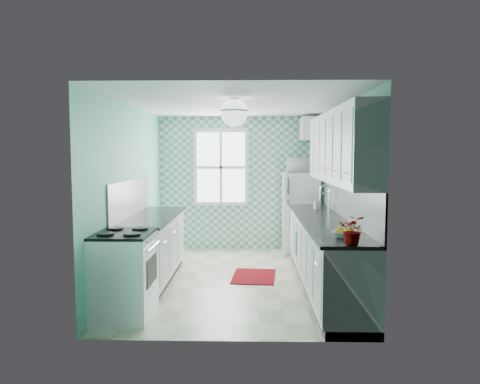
{
  "coord_description": "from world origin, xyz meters",
  "views": [
    {
      "loc": [
        0.2,
        -6.6,
        1.83
      ],
      "look_at": [
        0.05,
        0.25,
        1.25
      ],
      "focal_mm": 35.0,
      "sensor_mm": 36.0,
      "label": 1
    }
  ],
  "objects_px": {
    "stove": "(124,273)",
    "sink": "(316,212)",
    "ceiling_light": "(234,112)",
    "fruit_bowl": "(345,234)",
    "fridge": "(300,213)",
    "potted_plant": "(353,230)",
    "microwave": "(301,165)"
  },
  "relations": [
    {
      "from": "ceiling_light",
      "to": "potted_plant",
      "type": "height_order",
      "value": "ceiling_light"
    },
    {
      "from": "sink",
      "to": "fruit_bowl",
      "type": "bearing_deg",
      "value": -88.46
    },
    {
      "from": "fridge",
      "to": "fruit_bowl",
      "type": "bearing_deg",
      "value": -88.45
    },
    {
      "from": "stove",
      "to": "microwave",
      "type": "bearing_deg",
      "value": 59.01
    },
    {
      "from": "fruit_bowl",
      "to": "fridge",
      "type": "bearing_deg",
      "value": 91.47
    },
    {
      "from": "sink",
      "to": "microwave",
      "type": "distance_m",
      "value": 1.52
    },
    {
      "from": "fruit_bowl",
      "to": "microwave",
      "type": "height_order",
      "value": "microwave"
    },
    {
      "from": "fruit_bowl",
      "to": "microwave",
      "type": "bearing_deg",
      "value": 91.46
    },
    {
      "from": "sink",
      "to": "potted_plant",
      "type": "relative_size",
      "value": 1.93
    },
    {
      "from": "ceiling_light",
      "to": "sink",
      "type": "bearing_deg",
      "value": 46.25
    },
    {
      "from": "fridge",
      "to": "ceiling_light",
      "type": "bearing_deg",
      "value": -112.89
    },
    {
      "from": "stove",
      "to": "sink",
      "type": "distance_m",
      "value": 3.15
    },
    {
      "from": "ceiling_light",
      "to": "sink",
      "type": "relative_size",
      "value": 0.62
    },
    {
      "from": "stove",
      "to": "ceiling_light",
      "type": "bearing_deg",
      "value": 35.02
    },
    {
      "from": "stove",
      "to": "microwave",
      "type": "xyz_separation_m",
      "value": [
        2.31,
        3.35,
        1.12
      ]
    },
    {
      "from": "sink",
      "to": "stove",
      "type": "bearing_deg",
      "value": -138.71
    },
    {
      "from": "sink",
      "to": "fruit_bowl",
      "type": "height_order",
      "value": "sink"
    },
    {
      "from": "fridge",
      "to": "sink",
      "type": "height_order",
      "value": "fridge"
    },
    {
      "from": "ceiling_light",
      "to": "fruit_bowl",
      "type": "xyz_separation_m",
      "value": [
        1.2,
        -0.91,
        -1.35
      ]
    },
    {
      "from": "sink",
      "to": "microwave",
      "type": "bearing_deg",
      "value": 95.57
    },
    {
      "from": "fridge",
      "to": "fruit_bowl",
      "type": "height_order",
      "value": "fridge"
    },
    {
      "from": "fridge",
      "to": "sink",
      "type": "relative_size",
      "value": 2.61
    },
    {
      "from": "ceiling_light",
      "to": "fridge",
      "type": "bearing_deg",
      "value": 67.03
    },
    {
      "from": "fruit_bowl",
      "to": "potted_plant",
      "type": "relative_size",
      "value": 0.93
    },
    {
      "from": "sink",
      "to": "fridge",
      "type": "bearing_deg",
      "value": 95.58
    },
    {
      "from": "ceiling_light",
      "to": "potted_plant",
      "type": "relative_size",
      "value": 1.19
    },
    {
      "from": "fruit_bowl",
      "to": "microwave",
      "type": "xyz_separation_m",
      "value": [
        -0.09,
        3.53,
        0.63
      ]
    },
    {
      "from": "ceiling_light",
      "to": "fruit_bowl",
      "type": "bearing_deg",
      "value": -37.19
    },
    {
      "from": "stove",
      "to": "potted_plant",
      "type": "height_order",
      "value": "potted_plant"
    },
    {
      "from": "ceiling_light",
      "to": "stove",
      "type": "height_order",
      "value": "ceiling_light"
    },
    {
      "from": "stove",
      "to": "fruit_bowl",
      "type": "xyz_separation_m",
      "value": [
        2.4,
        -0.18,
        0.48
      ]
    },
    {
      "from": "microwave",
      "to": "fridge",
      "type": "bearing_deg",
      "value": 51.39
    }
  ]
}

